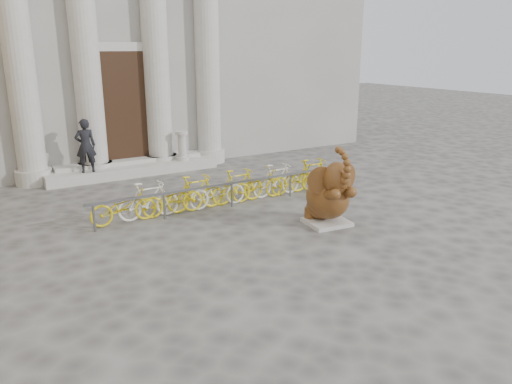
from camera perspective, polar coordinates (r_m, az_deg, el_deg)
ground at (r=10.10m, az=3.03°, el=-9.20°), size 80.00×80.00×0.00m
classical_building at (r=23.10m, az=-19.34°, el=19.48°), size 22.00×10.70×12.00m
entrance_steps at (r=18.17m, az=-13.85°, el=2.54°), size 6.00×1.20×0.36m
elephant_statue at (r=12.59m, az=8.31°, el=-0.48°), size 1.37×1.58×2.06m
bike_rack at (r=14.14m, az=-3.32°, el=0.48°), size 8.00×0.53×1.00m
pedestrian at (r=17.22m, az=-18.90°, el=5.02°), size 0.69×0.49×1.77m
balustrade_post at (r=18.34m, az=-8.45°, el=5.11°), size 0.43×0.43×1.06m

